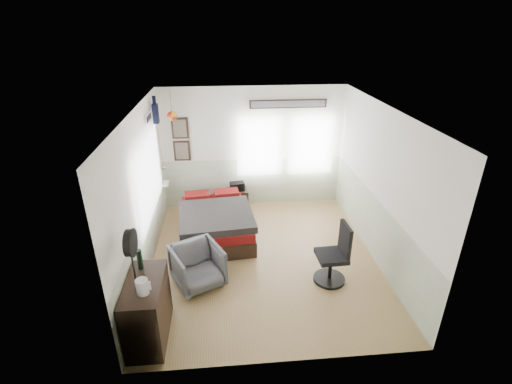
% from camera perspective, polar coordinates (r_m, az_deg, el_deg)
% --- Properties ---
extents(ground_plane, '(4.00, 4.50, 0.01)m').
position_cam_1_polar(ground_plane, '(6.85, 1.16, -10.18)').
color(ground_plane, '#967349').
extents(room_shell, '(4.02, 4.52, 2.71)m').
position_cam_1_polar(room_shell, '(6.23, 0.38, 3.02)').
color(room_shell, '#ECE6CD').
rests_on(room_shell, ground_plane).
extents(wall_decor, '(3.55, 1.32, 1.44)m').
position_cam_1_polar(wall_decor, '(7.75, -8.63, 11.02)').
color(wall_decor, '#3B261B').
rests_on(wall_decor, room_shell).
extents(bed, '(1.50, 2.00, 0.60)m').
position_cam_1_polar(bed, '(7.41, -6.23, -4.65)').
color(bed, black).
rests_on(bed, ground_plane).
extents(dresser, '(0.48, 1.00, 0.90)m').
position_cam_1_polar(dresser, '(5.36, -16.38, -16.99)').
color(dresser, black).
rests_on(dresser, ground_plane).
extents(armchair, '(0.98, 0.99, 0.68)m').
position_cam_1_polar(armchair, '(6.15, -8.97, -11.20)').
color(armchair, '#515159').
rests_on(armchair, ground_plane).
extents(nightstand, '(0.48, 0.39, 0.46)m').
position_cam_1_polar(nightstand, '(8.43, -2.86, -1.10)').
color(nightstand, black).
rests_on(nightstand, ground_plane).
extents(task_chair, '(0.52, 0.52, 1.05)m').
position_cam_1_polar(task_chair, '(6.23, 12.00, -10.00)').
color(task_chair, black).
rests_on(task_chair, ground_plane).
extents(kettle, '(0.18, 0.15, 0.20)m').
position_cam_1_polar(kettle, '(4.85, -17.09, -13.76)').
color(kettle, silver).
rests_on(kettle, dresser).
extents(bottle, '(0.07, 0.07, 0.29)m').
position_cam_1_polar(bottle, '(5.26, -17.45, -9.86)').
color(bottle, black).
rests_on(bottle, dresser).
extents(stand_fan, '(0.10, 0.35, 0.85)m').
position_cam_1_polar(stand_fan, '(4.63, -18.76, -7.58)').
color(stand_fan, black).
rests_on(stand_fan, dresser).
extents(black_bag, '(0.34, 0.25, 0.18)m').
position_cam_1_polar(black_bag, '(8.29, -2.90, 0.88)').
color(black_bag, black).
rests_on(black_bag, nightstand).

